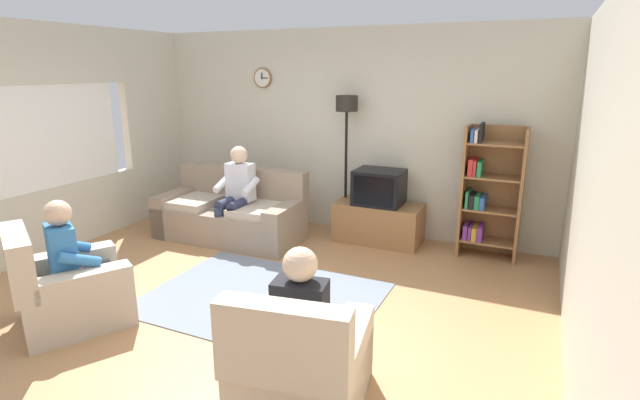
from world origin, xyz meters
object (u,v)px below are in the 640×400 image
(tv, at_px, (379,187))
(person_in_right_armchair, at_px, (305,317))
(floor_lamp, at_px, (346,127))
(armchair_near_bookshelf, at_px, (301,367))
(bookshelf, at_px, (487,193))
(person_on_couch, at_px, (236,190))
(tv_stand, at_px, (378,222))
(person_in_left_armchair, at_px, (75,256))
(couch, at_px, (231,215))
(armchair_near_window, at_px, (69,292))

(tv, bearing_deg, person_in_right_armchair, -80.51)
(floor_lamp, height_order, armchair_near_bookshelf, floor_lamp)
(bookshelf, height_order, person_on_couch, bookshelf)
(tv_stand, relative_size, floor_lamp, 0.59)
(person_on_couch, distance_m, person_in_left_armchair, 2.28)
(person_on_couch, bearing_deg, floor_lamp, 38.45)
(person_on_couch, bearing_deg, person_in_left_armchair, -93.08)
(bookshelf, height_order, floor_lamp, floor_lamp)
(person_in_right_armchair, bearing_deg, armchair_near_bookshelf, -80.58)
(bookshelf, distance_m, person_in_right_armchair, 3.35)
(person_in_left_armchair, bearing_deg, tv_stand, 60.21)
(couch, xyz_separation_m, floor_lamp, (1.30, 0.79, 1.14))
(armchair_near_window, bearing_deg, person_in_right_armchair, -1.01)
(floor_lamp, relative_size, person_in_left_armchair, 1.65)
(armchair_near_window, bearing_deg, tv_stand, 60.21)
(armchair_near_bookshelf, relative_size, person_in_left_armchair, 0.89)
(floor_lamp, distance_m, armchair_near_bookshelf, 3.72)
(couch, xyz_separation_m, tv_stand, (1.81, 0.69, -0.06))
(tv_stand, bearing_deg, floor_lamp, 168.92)
(couch, distance_m, tv_stand, 1.94)
(person_on_couch, bearing_deg, armchair_near_bookshelf, -48.68)
(bookshelf, height_order, person_in_right_armchair, bookshelf)
(tv_stand, height_order, bookshelf, bookshelf)
(tv_stand, distance_m, person_in_right_armchair, 3.25)
(tv_stand, height_order, armchair_near_window, armchair_near_window)
(floor_lamp, bearing_deg, tv_stand, -11.08)
(floor_lamp, bearing_deg, person_in_left_armchair, -111.56)
(bookshelf, bearing_deg, person_on_couch, -163.41)
(tv, xyz_separation_m, armchair_near_window, (-1.80, -3.12, -0.44))
(person_in_right_armchair, bearing_deg, person_in_left_armchair, 177.03)
(tv, xyz_separation_m, person_in_right_armchair, (0.53, -3.16, -0.13))
(person_in_left_armchair, bearing_deg, armchair_near_bookshelf, -5.13)
(tv, bearing_deg, couch, -159.87)
(tv_stand, bearing_deg, bookshelf, 3.29)
(person_in_left_armchair, bearing_deg, armchair_near_window, -119.80)
(armchair_near_bookshelf, height_order, person_in_right_armchair, person_in_right_armchair)
(bookshelf, xyz_separation_m, armchair_near_bookshelf, (-0.75, -3.35, -0.48))
(bookshelf, bearing_deg, couch, -166.20)
(floor_lamp, relative_size, armchair_near_bookshelf, 1.85)
(person_in_right_armchair, bearing_deg, bookshelf, 76.79)
(bookshelf, bearing_deg, person_in_right_armchair, -103.21)
(bookshelf, height_order, armchair_near_window, bookshelf)
(bookshelf, xyz_separation_m, person_in_left_armchair, (-3.05, -3.14, -0.17))
(tv, xyz_separation_m, person_on_couch, (-1.63, -0.77, -0.03))
(armchair_near_window, bearing_deg, couch, 90.19)
(tv_stand, distance_m, bookshelf, 1.40)
(bookshelf, distance_m, armchair_near_bookshelf, 3.47)
(tv_stand, relative_size, person_on_couch, 0.89)
(bookshelf, relative_size, armchair_near_bookshelf, 1.58)
(couch, distance_m, person_in_right_armchair, 3.43)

